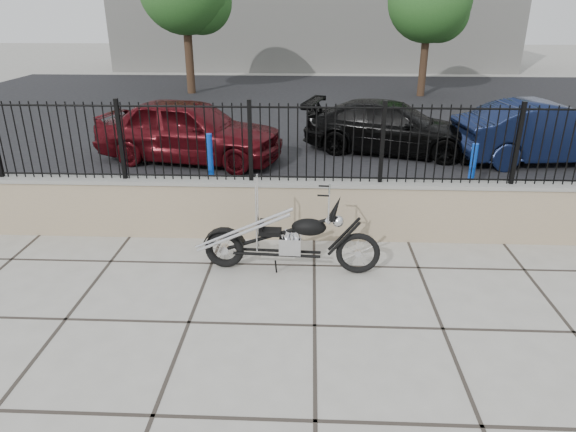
% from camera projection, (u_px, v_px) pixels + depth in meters
% --- Properties ---
extents(ground_plane, '(90.00, 90.00, 0.00)m').
position_uv_depth(ground_plane, '(315.00, 326.00, 6.06)').
color(ground_plane, '#99968E').
rests_on(ground_plane, ground).
extents(parking_lot, '(30.00, 30.00, 0.00)m').
position_uv_depth(parking_lot, '(313.00, 114.00, 17.59)').
color(parking_lot, black).
rests_on(parking_lot, ground).
extents(retaining_wall, '(14.00, 0.36, 0.96)m').
position_uv_depth(retaining_wall, '(315.00, 209.00, 8.18)').
color(retaining_wall, gray).
rests_on(retaining_wall, ground_plane).
extents(iron_fence, '(14.00, 0.08, 1.20)m').
position_uv_depth(iron_fence, '(316.00, 143.00, 7.76)').
color(iron_fence, black).
rests_on(iron_fence, retaining_wall).
extents(chopper_motorcycle, '(2.38, 0.54, 1.41)m').
position_uv_depth(chopper_motorcycle, '(287.00, 224.00, 7.06)').
color(chopper_motorcycle, black).
rests_on(chopper_motorcycle, ground_plane).
extents(car_red, '(4.67, 2.63, 1.50)m').
position_uv_depth(car_red, '(190.00, 130.00, 12.09)').
color(car_red, '#480A0F').
rests_on(car_red, parking_lot).
extents(car_black, '(4.69, 2.88, 1.27)m').
position_uv_depth(car_black, '(391.00, 127.00, 12.89)').
color(car_black, black).
rests_on(car_black, parking_lot).
extents(car_blue, '(4.48, 2.01, 1.43)m').
position_uv_depth(car_blue, '(549.00, 133.00, 12.02)').
color(car_blue, black).
rests_on(car_blue, parking_lot).
extents(bollard_a, '(0.16, 0.16, 1.08)m').
position_uv_depth(bollard_a, '(210.00, 160.00, 10.56)').
color(bollard_a, '#0E1AD8').
rests_on(bollard_a, ground_plane).
extents(bollard_b, '(0.16, 0.16, 1.02)m').
position_uv_depth(bollard_b, '(472.00, 169.00, 10.06)').
color(bollard_b, '#0B34B2').
rests_on(bollard_b, ground_plane).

